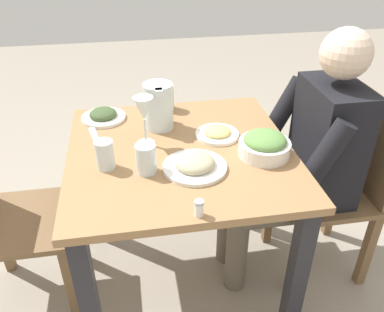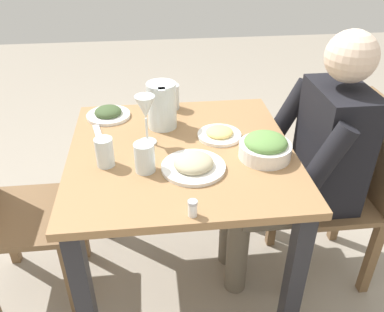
# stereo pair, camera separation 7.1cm
# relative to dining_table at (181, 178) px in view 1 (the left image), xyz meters

# --- Properties ---
(ground_plane) EXTENTS (8.00, 8.00, 0.00)m
(ground_plane) POSITION_rel_dining_table_xyz_m (0.00, 0.00, -0.59)
(ground_plane) COLOR gray
(dining_table) EXTENTS (0.84, 0.84, 0.72)m
(dining_table) POSITION_rel_dining_table_xyz_m (0.00, 0.00, 0.00)
(dining_table) COLOR #997047
(dining_table) RESTS_ON ground_plane
(chair_near) EXTENTS (0.40, 0.40, 0.85)m
(chair_near) POSITION_rel_dining_table_xyz_m (0.02, -0.73, -0.11)
(chair_near) COLOR brown
(chair_near) RESTS_ON ground_plane
(diner_near) EXTENTS (0.48, 0.53, 1.15)m
(diner_near) POSITION_rel_dining_table_xyz_m (0.02, -0.52, 0.03)
(diner_near) COLOR black
(diner_near) RESTS_ON ground_plane
(water_pitcher) EXTENTS (0.16, 0.12, 0.19)m
(water_pitcher) POSITION_rel_dining_table_xyz_m (0.20, 0.06, 0.23)
(water_pitcher) COLOR silver
(water_pitcher) RESTS_ON dining_table
(salad_bowl) EXTENTS (0.19, 0.19, 0.09)m
(salad_bowl) POSITION_rel_dining_table_xyz_m (-0.09, -0.30, 0.17)
(salad_bowl) COLOR white
(salad_bowl) RESTS_ON dining_table
(plate_beans) EXTENTS (0.23, 0.23, 0.06)m
(plate_beans) POSITION_rel_dining_table_xyz_m (-0.14, -0.03, 0.15)
(plate_beans) COLOR white
(plate_beans) RESTS_ON dining_table
(plate_fries) EXTENTS (0.17, 0.17, 0.04)m
(plate_fries) POSITION_rel_dining_table_xyz_m (0.08, -0.16, 0.14)
(plate_fries) COLOR white
(plate_fries) RESTS_ON dining_table
(plate_dolmas) EXTENTS (0.19, 0.19, 0.05)m
(plate_dolmas) POSITION_rel_dining_table_xyz_m (0.31, 0.29, 0.15)
(plate_dolmas) COLOR white
(plate_dolmas) RESTS_ON dining_table
(water_glass_by_pitcher) EXTENTS (0.07, 0.07, 0.11)m
(water_glass_by_pitcher) POSITION_rel_dining_table_xyz_m (-0.13, 0.14, 0.18)
(water_glass_by_pitcher) COLOR silver
(water_glass_by_pitcher) RESTS_ON dining_table
(water_glass_near_left) EXTENTS (0.07, 0.07, 0.11)m
(water_glass_near_left) POSITION_rel_dining_table_xyz_m (0.36, 0.01, 0.19)
(water_glass_near_left) COLOR silver
(water_glass_near_left) RESTS_ON dining_table
(water_glass_far_left) EXTENTS (0.06, 0.06, 0.11)m
(water_glass_far_left) POSITION_rel_dining_table_xyz_m (-0.08, 0.28, 0.18)
(water_glass_far_left) COLOR silver
(water_glass_far_left) RESTS_ON dining_table
(wine_glass) EXTENTS (0.08, 0.08, 0.20)m
(wine_glass) POSITION_rel_dining_table_xyz_m (0.06, 0.13, 0.27)
(wine_glass) COLOR silver
(wine_glass) RESTS_ON dining_table
(salt_shaker) EXTENTS (0.03, 0.03, 0.05)m
(salt_shaker) POSITION_rel_dining_table_xyz_m (-0.38, 0.00, 0.16)
(salt_shaker) COLOR white
(salt_shaker) RESTS_ON dining_table
(fork_near) EXTENTS (0.17, 0.06, 0.01)m
(fork_near) POSITION_rel_dining_table_xyz_m (0.14, 0.32, 0.13)
(fork_near) COLOR silver
(fork_near) RESTS_ON dining_table
(knife_near) EXTENTS (0.18, 0.06, 0.01)m
(knife_near) POSITION_rel_dining_table_xyz_m (-0.07, -0.29, 0.13)
(knife_near) COLOR silver
(knife_near) RESTS_ON dining_table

